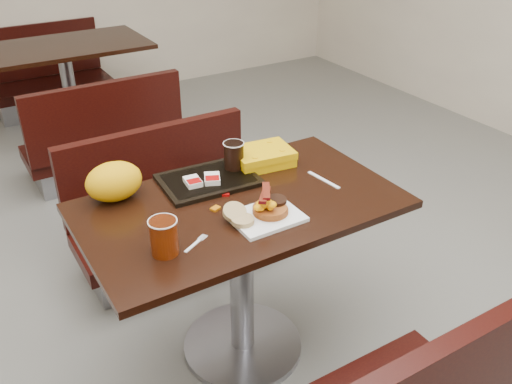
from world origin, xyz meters
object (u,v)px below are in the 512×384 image
table_near (242,281)px  hashbrown_sleeve_right (212,179)px  clamshell (262,157)px  tray (209,180)px  hashbrown_sleeve_left (193,182)px  bench_far_s (99,127)px  pancake_stack (270,209)px  bench_far_n (48,72)px  paper_bag (114,181)px  bench_near_n (173,208)px  coffee_cup_far (234,155)px  table_far (70,94)px  coffee_cup_near (164,237)px  platter (266,217)px  knife (324,180)px  fork (193,246)px

table_near → hashbrown_sleeve_right: 0.44m
clamshell → hashbrown_sleeve_right: bearing=-161.0°
tray → hashbrown_sleeve_left: bearing=-166.3°
tray → hashbrown_sleeve_left: hashbrown_sleeve_left is taller
bench_far_s → pancake_stack: bearing=-88.7°
bench_far_n → hashbrown_sleeve_left: hashbrown_sleeve_left is taller
pancake_stack → hashbrown_sleeve_left: size_ratio=1.64×
table_near → paper_bag: size_ratio=5.56×
bench_near_n → bench_far_n: same height
coffee_cup_far → bench_far_n: bearing=91.9°
hashbrown_sleeve_right → clamshell: (0.27, 0.06, 0.00)m
table_far → paper_bag: (-0.39, -2.33, 0.45)m
table_near → coffee_cup_near: bearing=-157.7°
table_far → bench_far_s: bearing=-90.0°
platter → coffee_cup_far: 0.39m
pancake_stack → hashbrown_sleeve_right: bearing=103.2°
tray → table_far: bearing=92.9°
hashbrown_sleeve_right → paper_bag: paper_bag is taller
table_near → clamshell: bearing=44.0°
coffee_cup_near → paper_bag: (-0.02, 0.42, 0.01)m
clamshell → bench_far_n: bearing=101.6°
paper_bag → bench_near_n: bearing=47.6°
clamshell → paper_bag: (-0.63, 0.04, 0.04)m
platter → knife: size_ratio=1.41×
coffee_cup_far → clamshell: size_ratio=0.46×
knife → hashbrown_sleeve_left: 0.53m
table_near → bench_far_s: 1.90m
pancake_stack → paper_bag: size_ratio=0.60×
table_near → tray: tray is taller
pancake_stack → hashbrown_sleeve_right: (-0.07, 0.31, 0.00)m
table_near → pancake_stack: size_ratio=9.20×
coffee_cup_near → coffee_cup_far: 0.61m
bench_far_s → coffee_cup_far: 1.73m
platter → fork: size_ratio=2.15×
hashbrown_sleeve_left → coffee_cup_far: bearing=17.3°
table_near → bench_far_s: bearing=90.0°
table_near → coffee_cup_near: size_ratio=9.60×
clamshell → paper_bag: size_ratio=1.14×
bench_far_s → knife: (0.37, -1.92, 0.39)m
coffee_cup_near → knife: coffee_cup_near is taller
bench_far_s → clamshell: size_ratio=4.08×
knife → paper_bag: paper_bag is taller
bench_far_n → tray: tray is taller
hashbrown_sleeve_right → coffee_cup_far: coffee_cup_far is taller
bench_far_n → clamshell: (0.24, -3.07, 0.42)m
bench_far_s → bench_far_n: size_ratio=1.00×
pancake_stack → hashbrown_sleeve_left: (-0.15, 0.33, 0.00)m
table_far → bench_near_n: bearing=-90.0°
bench_far_s → coffee_cup_far: bearing=-86.4°
bench_near_n → bench_far_n: size_ratio=1.00×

